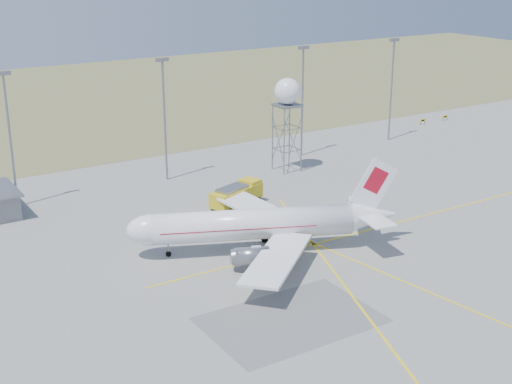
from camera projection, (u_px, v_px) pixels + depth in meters
grass_strip at (79, 100)px, 185.15m from camera, size 400.00×120.00×0.03m
mast_a at (9, 129)px, 104.35m from camera, size 2.20×0.50×20.50m
mast_b at (164, 109)px, 116.98m from camera, size 2.20×0.50×20.50m
mast_c at (303, 92)px, 131.13m from camera, size 2.20×0.50×20.50m
mast_d at (392, 81)px, 142.25m from camera, size 2.20×0.50×20.50m
taxi_sign_near at (423, 121)px, 158.54m from camera, size 1.60×0.17×1.20m
taxi_sign_far at (445, 117)px, 162.08m from camera, size 1.60×0.17×1.20m
airliner_main at (258, 225)px, 90.98m from camera, size 33.41×31.19×11.89m
radar_tower at (287, 119)px, 122.86m from camera, size 4.52×4.52×16.36m
fire_truck at (238, 196)px, 107.14m from camera, size 9.65×6.02×3.66m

